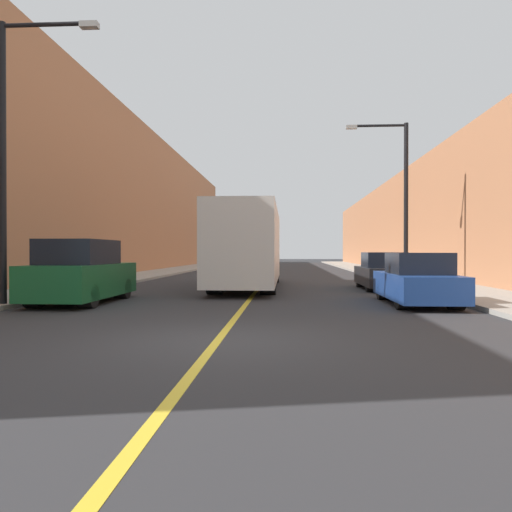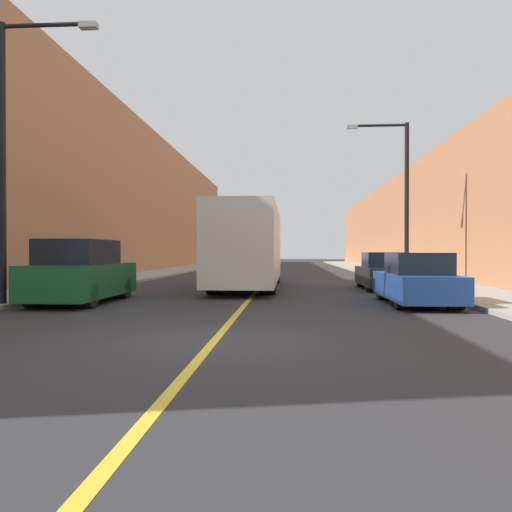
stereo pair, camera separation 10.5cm
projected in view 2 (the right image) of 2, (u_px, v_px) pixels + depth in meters
ground_plane at (214, 341)px, 8.83m from camera, size 200.00×200.00×0.00m
sidewalk_left at (172, 271)px, 39.30m from camera, size 3.17×72.00×0.13m
sidewalk_right at (376, 271)px, 38.23m from camera, size 3.17×72.00×0.13m
building_row_left at (127, 200)px, 39.49m from camera, size 4.00×72.00×11.34m
building_row_right at (424, 224)px, 37.95m from camera, size 4.00×72.00×7.46m
road_center_line at (272, 272)px, 38.76m from camera, size 0.16×72.00×0.01m
bus at (249, 246)px, 21.91m from camera, size 2.55×11.18×3.41m
parked_suv_left at (81, 274)px, 15.36m from camera, size 1.96×4.71×1.95m
car_right_near at (416, 281)px, 14.85m from camera, size 1.79×4.51×1.55m
car_right_mid at (383, 273)px, 20.82m from camera, size 1.79×4.29×1.56m
street_lamp_left at (11, 143)px, 13.88m from camera, size 2.83×0.24×7.82m
street_lamp_right at (401, 191)px, 22.78m from camera, size 2.83×0.24×7.34m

